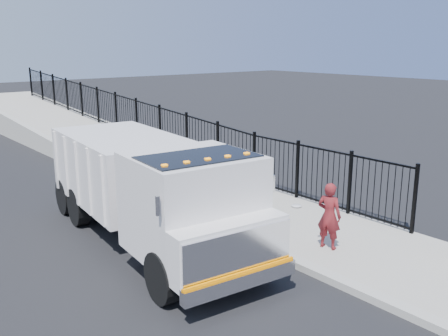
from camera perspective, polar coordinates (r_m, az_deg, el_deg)
ground at (r=12.39m, az=3.89°, el=-9.16°), size 120.00×120.00×0.00m
sidewalk at (r=12.57m, az=16.81°, el=-9.13°), size 3.55×12.00×0.12m
curb at (r=11.13m, az=11.12°, el=-11.78°), size 0.30×12.00×0.16m
ramp at (r=26.68m, az=-16.76°, el=2.90°), size 3.95×24.06×3.19m
iron_fence at (r=23.58m, az=-9.90°, el=4.12°), size 0.10×28.00×1.80m
truck at (r=12.24m, az=-8.31°, el=-2.00°), size 3.31×8.13×2.71m
worker at (r=12.07m, az=11.92°, el=-5.37°), size 0.52×0.67×1.61m
debris at (r=15.12m, az=8.27°, el=-4.29°), size 0.31×0.31×0.08m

